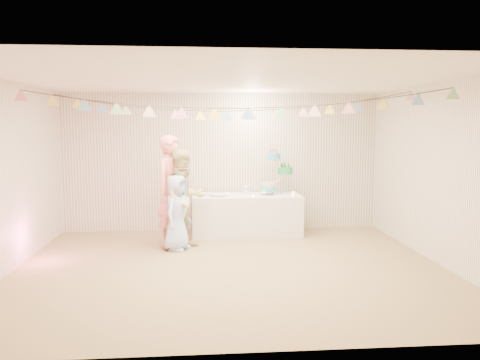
{
  "coord_description": "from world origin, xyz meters",
  "views": [
    {
      "loc": [
        -0.39,
        -6.37,
        1.95
      ],
      "look_at": [
        0.2,
        0.8,
        1.15
      ],
      "focal_mm": 35.0,
      "sensor_mm": 36.0,
      "label": 1
    }
  ],
  "objects": [
    {
      "name": "bunting_front",
      "position": [
        0.0,
        -0.2,
        2.32
      ],
      "size": [
        5.6,
        0.9,
        0.36
      ],
      "primitive_type": null,
      "color": "#72A5E5",
      "rests_on": "ceiling"
    },
    {
      "name": "tealight_6",
      "position": [
        0.09,
        2.08,
        0.75
      ],
      "size": [
        0.04,
        0.04,
        0.03
      ],
      "primitive_type": "cylinder",
      "color": "#FFD88C",
      "rests_on": "table"
    },
    {
      "name": "posy",
      "position": [
        0.41,
        2.09,
        0.84
      ],
      "size": [
        0.15,
        0.15,
        0.17
      ],
      "primitive_type": null,
      "color": "white",
      "rests_on": "table"
    },
    {
      "name": "table",
      "position": [
        0.42,
        2.04,
        0.37
      ],
      "size": [
        1.97,
        0.79,
        0.74
      ],
      "primitive_type": "cube",
      "color": "silver",
      "rests_on": "floor"
    },
    {
      "name": "back_wall",
      "position": [
        0.0,
        2.5,
        1.3
      ],
      "size": [
        6.0,
        6.0,
        0.0
      ],
      "primitive_type": "plane",
      "color": "silver",
      "rests_on": "ground"
    },
    {
      "name": "cake_bottom",
      "position": [
        0.82,
        2.03,
        0.84
      ],
      "size": [
        0.31,
        0.31,
        0.15
      ],
      "primitive_type": null,
      "color": "#2AC7C7",
      "rests_on": "cake_stand"
    },
    {
      "name": "bunting_back",
      "position": [
        0.0,
        1.1,
        2.35
      ],
      "size": [
        5.6,
        1.1,
        0.4
      ],
      "primitive_type": null,
      "color": "pink",
      "rests_on": "ceiling"
    },
    {
      "name": "person_adult_a",
      "position": [
        -0.87,
        1.34,
        0.92
      ],
      "size": [
        0.76,
        0.8,
        1.84
      ],
      "primitive_type": "imported",
      "rotation": [
        0.0,
        0.0,
        0.92
      ],
      "color": "#F88781",
      "rests_on": "floor"
    },
    {
      "name": "tealight_4",
      "position": [
        1.24,
        1.86,
        0.75
      ],
      "size": [
        0.04,
        0.04,
        0.03
      ],
      "primitive_type": "cylinder",
      "color": "#FFD88C",
      "rests_on": "table"
    },
    {
      "name": "front_wall",
      "position": [
        0.0,
        -2.5,
        1.3
      ],
      "size": [
        6.0,
        6.0,
        0.0
      ],
      "primitive_type": "plane",
      "color": "silver",
      "rests_on": "ground"
    },
    {
      "name": "tealight_0",
      "position": [
        -0.38,
        1.89,
        0.75
      ],
      "size": [
        0.04,
        0.04,
        0.03
      ],
      "primitive_type": "cylinder",
      "color": "#FFD88C",
      "rests_on": "table"
    },
    {
      "name": "tealight_2",
      "position": [
        0.52,
        1.82,
        0.75
      ],
      "size": [
        0.04,
        0.04,
        0.03
      ],
      "primitive_type": "cylinder",
      "color": "#FFD88C",
      "rests_on": "table"
    },
    {
      "name": "ceiling",
      "position": [
        0.0,
        0.0,
        2.6
      ],
      "size": [
        6.0,
        6.0,
        0.0
      ],
      "primitive_type": "plane",
      "color": "white",
      "rests_on": "ground"
    },
    {
      "name": "right_wall",
      "position": [
        3.0,
        0.0,
        1.3
      ],
      "size": [
        5.0,
        5.0,
        0.0
      ],
      "primitive_type": "plane",
      "color": "silver",
      "rests_on": "ground"
    },
    {
      "name": "person_child",
      "position": [
        -0.79,
        1.06,
        0.61
      ],
      "size": [
        0.61,
        0.7,
        1.21
      ],
      "primitive_type": "imported",
      "rotation": [
        0.0,
        0.0,
        1.1
      ],
      "color": "#B4D2FF",
      "rests_on": "floor"
    },
    {
      "name": "person_adult_b",
      "position": [
        -0.67,
        1.17,
        0.81
      ],
      "size": [
        0.98,
        0.92,
        1.61
      ],
      "primitive_type": "imported",
      "rotation": [
        0.0,
        0.0,
        0.53
      ],
      "color": "#D2C281",
      "rests_on": "floor"
    },
    {
      "name": "left_wall",
      "position": [
        -3.0,
        0.0,
        1.3
      ],
      "size": [
        5.0,
        5.0,
        0.0
      ],
      "primitive_type": "plane",
      "color": "silver",
      "rests_on": "ground"
    },
    {
      "name": "platter",
      "position": [
        -0.08,
        1.99,
        0.76
      ],
      "size": [
        0.36,
        0.36,
        0.02
      ],
      "primitive_type": "cylinder",
      "color": "white",
      "rests_on": "table"
    },
    {
      "name": "cake_top_tier",
      "position": [
        0.91,
        2.06,
        1.38
      ],
      "size": [
        0.25,
        0.25,
        0.19
      ],
      "primitive_type": null,
      "color": "#4098C9",
      "rests_on": "cake_stand"
    },
    {
      "name": "tealight_3",
      "position": [
        0.77,
        2.26,
        0.75
      ],
      "size": [
        0.04,
        0.04,
        0.03
      ],
      "primitive_type": "cylinder",
      "color": "#FFD88C",
      "rests_on": "table"
    },
    {
      "name": "floor",
      "position": [
        0.0,
        0.0,
        0.0
      ],
      "size": [
        6.0,
        6.0,
        0.0
      ],
      "primitive_type": "plane",
      "color": "olive",
      "rests_on": "ground"
    },
    {
      "name": "cake_middle",
      "position": [
        1.15,
        2.18,
        1.11
      ],
      "size": [
        0.27,
        0.27,
        0.22
      ],
      "primitive_type": null,
      "color": "#1F9241",
      "rests_on": "cake_stand"
    },
    {
      "name": "cake_stand",
      "position": [
        0.97,
        2.09,
        1.14
      ],
      "size": [
        0.7,
        0.41,
        0.78
      ],
      "primitive_type": null,
      "color": "silver",
      "rests_on": "table"
    },
    {
      "name": "tealight_5",
      "position": [
        1.32,
        2.19,
        0.75
      ],
      "size": [
        0.04,
        0.04,
        0.03
      ],
      "primitive_type": "cylinder",
      "color": "#FFD88C",
      "rests_on": "table"
    },
    {
      "name": "tealight_1",
      "position": [
        0.07,
        2.22,
        0.75
      ],
      "size": [
        0.04,
        0.04,
        0.03
      ],
      "primitive_type": "cylinder",
      "color": "#FFD88C",
      "rests_on": "table"
    }
  ]
}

